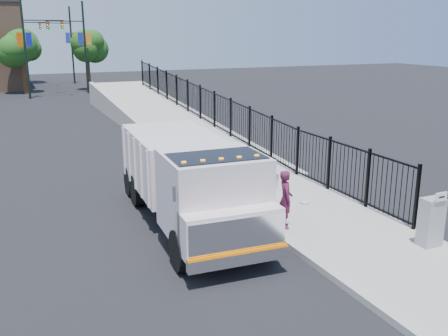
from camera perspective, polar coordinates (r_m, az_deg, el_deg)
name	(u,v)px	position (r m, az deg, el deg)	size (l,w,h in m)	color
ground	(265,228)	(14.24, 4.68, -6.84)	(120.00, 120.00, 0.00)	black
sidewalk	(366,241)	(13.73, 15.90, -8.00)	(3.55, 12.00, 0.12)	#9E998E
curb	(304,253)	(12.64, 9.08, -9.55)	(0.30, 12.00, 0.16)	#ADAAA3
ramp	(165,127)	(29.33, -6.73, 4.63)	(3.95, 24.00, 1.70)	#9E998E
iron_fence	(214,121)	(25.95, -1.10, 5.37)	(0.10, 28.00, 1.80)	black
truck	(190,177)	(13.94, -3.95, -1.01)	(2.81, 7.63, 2.57)	black
worker	(286,199)	(13.77, 7.05, -3.55)	(0.59, 0.39, 1.62)	#551632
utility_cabinet	(431,222)	(13.60, 22.57, -5.73)	(0.55, 0.40, 1.25)	gray
arrow_sign	(441,197)	(13.23, 23.57, -3.04)	(0.35, 0.04, 0.22)	white
debris	(305,202)	(16.01, 9.23, -3.86)	(0.29, 0.29, 0.07)	silver
light_pole_0	(29,45)	(44.76, -21.41, 12.96)	(3.77, 0.22, 8.00)	black
light_pole_1	(81,44)	(47.34, -15.98, 13.48)	(3.78, 0.22, 8.00)	black
light_pole_2	(21,43)	(53.75, -22.23, 13.09)	(3.77, 0.22, 8.00)	black
light_pole_3	(69,42)	(57.05, -17.33, 13.58)	(3.77, 0.22, 8.00)	black
tree_0	(22,49)	(48.62, -22.10, 12.52)	(3.03, 3.03, 5.52)	#382314
tree_1	(87,48)	(50.28, -15.42, 13.09)	(2.46, 2.46, 5.23)	#382314
tree_2	(25,46)	(59.08, -21.83, 12.83)	(3.02, 3.02, 5.51)	#382314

